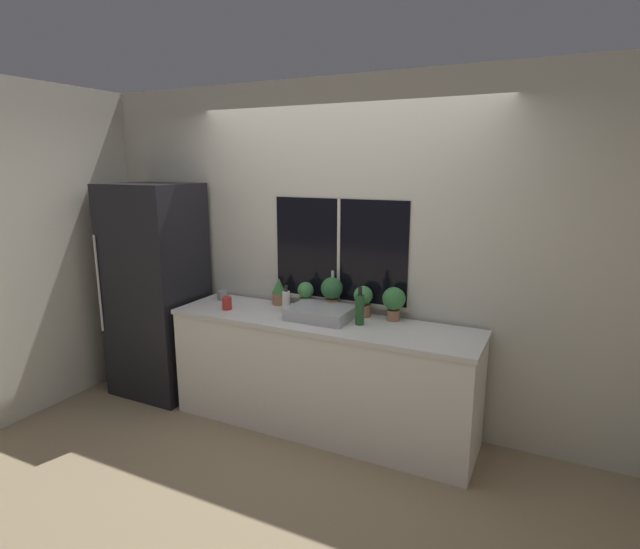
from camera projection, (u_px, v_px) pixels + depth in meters
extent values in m
plane|color=#937F60|center=(303.00, 445.00, 3.72)|extent=(14.00, 14.00, 0.00)
cube|color=beige|center=(341.00, 253.00, 4.01)|extent=(8.00, 0.06, 2.70)
cube|color=black|center=(339.00, 250.00, 3.97)|extent=(1.14, 0.01, 0.81)
cube|color=beige|center=(339.00, 250.00, 3.97)|extent=(0.02, 0.01, 0.81)
cube|color=beige|center=(338.00, 301.00, 4.06)|extent=(1.20, 0.04, 0.03)
cube|color=beige|center=(189.00, 227.00, 5.73)|extent=(0.06, 7.00, 2.70)
cube|color=white|center=(321.00, 376.00, 3.89)|extent=(2.39, 0.59, 0.86)
cube|color=silver|center=(321.00, 322.00, 3.79)|extent=(2.41, 0.61, 0.03)
cube|color=black|center=(157.00, 290.00, 4.46)|extent=(0.75, 0.63, 1.89)
cylinder|color=silver|center=(98.00, 284.00, 4.30)|extent=(0.02, 0.02, 0.85)
cube|color=#ADADB2|center=(321.00, 313.00, 3.81)|extent=(0.47, 0.37, 0.09)
cylinder|color=#B7B7BC|center=(333.00, 309.00, 4.00)|extent=(0.04, 0.04, 0.03)
cylinder|color=#B7B7BC|center=(333.00, 289.00, 3.97)|extent=(0.02, 0.02, 0.30)
cylinder|color=#9E6B4C|center=(279.00, 299.00, 4.19)|extent=(0.11, 0.11, 0.10)
cone|color=#387A3D|center=(279.00, 286.00, 4.17)|extent=(0.12, 0.12, 0.13)
cylinder|color=#9E6B4C|center=(306.00, 303.00, 4.08)|extent=(0.13, 0.13, 0.09)
sphere|color=#478E4C|center=(306.00, 290.00, 4.06)|extent=(0.13, 0.13, 0.13)
cylinder|color=#9E6B4C|center=(332.00, 305.00, 3.98)|extent=(0.11, 0.11, 0.11)
sphere|color=#2D6638|center=(332.00, 288.00, 3.95)|extent=(0.18, 0.18, 0.18)
cylinder|color=#9E6B4C|center=(363.00, 310.00, 3.87)|extent=(0.12, 0.12, 0.09)
sphere|color=#478E4C|center=(363.00, 295.00, 3.84)|extent=(0.15, 0.15, 0.15)
cylinder|color=#9E6B4C|center=(393.00, 315.00, 3.76)|extent=(0.09, 0.09, 0.08)
sphere|color=#387A3D|center=(394.00, 299.00, 3.73)|extent=(0.17, 0.17, 0.17)
cylinder|color=white|center=(286.00, 302.00, 3.96)|extent=(0.06, 0.06, 0.17)
cylinder|color=black|center=(286.00, 289.00, 3.94)|extent=(0.03, 0.03, 0.05)
cylinder|color=#235128|center=(360.00, 310.00, 3.65)|extent=(0.07, 0.07, 0.22)
cylinder|color=black|center=(360.00, 291.00, 3.62)|extent=(0.03, 0.03, 0.06)
cylinder|color=#B72D28|center=(227.00, 303.00, 4.04)|extent=(0.08, 0.08, 0.10)
cylinder|color=gray|center=(223.00, 295.00, 4.35)|extent=(0.09, 0.09, 0.08)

